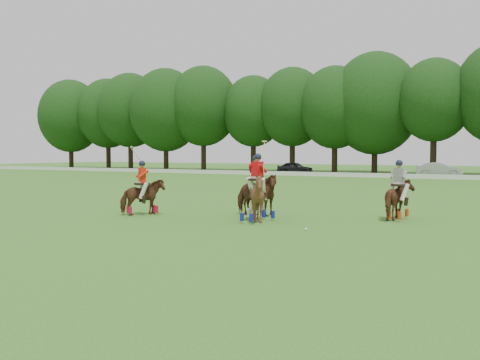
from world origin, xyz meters
The scene contains 10 objects.
ground centered at (0.00, 0.00, 0.00)m, with size 180.00×180.00×0.00m, color #2F6D1F.
tree_line centered at (0.26, 48.05, 8.23)m, with size 117.98×14.32×14.75m.
boundary_rail centered at (0.00, 38.00, 0.22)m, with size 120.00×0.10×0.44m, color white.
car_left centered at (-14.30, 42.50, 0.70)m, with size 1.64×4.08×1.39m, color black.
car_mid centered at (1.42, 42.50, 0.73)m, with size 1.54×4.41×1.45m, color #A6A5AB.
polo_red_a centered at (-3.66, 2.33, 0.77)m, with size 1.64×1.82×2.70m.
polo_red_b centered at (0.45, 4.23, 0.86)m, with size 2.07×1.93×2.92m.
polo_red_c centered at (1.33, 2.68, 0.90)m, with size 1.68×1.82×2.45m.
polo_stripe_a centered at (5.61, 5.75, 0.79)m, with size 1.11×1.79×2.21m.
polo_ball centered at (3.65, 1.54, 0.04)m, with size 0.09×0.09×0.09m, color white.
Camera 1 is at (10.05, -14.30, 2.51)m, focal length 40.00 mm.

